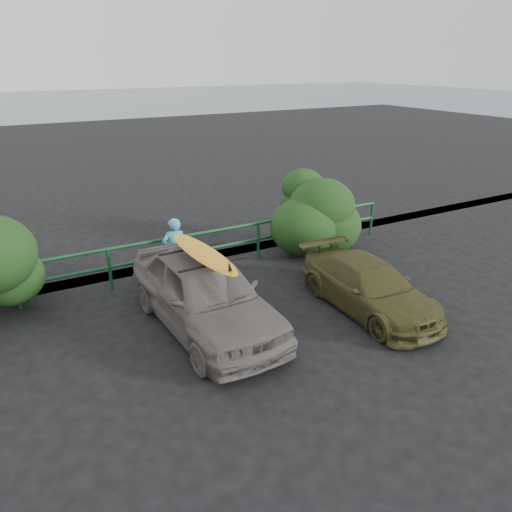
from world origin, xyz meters
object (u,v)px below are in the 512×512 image
at_px(guardrail, 151,261).
at_px(sedan, 205,293).
at_px(man, 175,250).
at_px(surfboard, 203,253).
at_px(olive_vehicle, 369,286).

distance_m(guardrail, sedan, 2.76).
xyz_separation_m(man, surfboard, (-0.30, -2.41, 0.81)).
distance_m(sedan, man, 2.43).
bearing_deg(guardrail, surfboard, -85.66).
height_order(sedan, olive_vehicle, sedan).
height_order(sedan, man, man).
bearing_deg(man, guardrail, -23.76).
bearing_deg(surfboard, man, 81.16).
bearing_deg(sedan, guardrail, 92.59).
distance_m(sedan, olive_vehicle, 3.53).
relative_size(sedan, olive_vehicle, 1.21).
xyz_separation_m(guardrail, surfboard, (0.21, -2.75, 1.10)).
distance_m(guardrail, olive_vehicle, 5.19).
distance_m(guardrail, man, 0.67).
relative_size(guardrail, man, 8.68).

